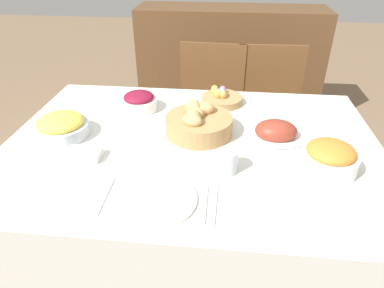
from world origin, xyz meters
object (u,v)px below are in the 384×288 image
(chair_far_center, at_px, (209,111))
(sideboard, at_px, (229,65))
(carrot_bowl, at_px, (329,158))
(drinking_cup, at_px, (227,161))
(bread_basket, at_px, (198,122))
(butter_dish, at_px, (84,154))
(chair_far_right, at_px, (269,113))
(dinner_plate, at_px, (154,199))
(beet_salad_bowl, at_px, (139,101))
(fork, at_px, (105,196))
(egg_basket, at_px, (221,98))
(knife, at_px, (205,203))
(ham_platter, at_px, (276,132))
(pineapple_bowl, at_px, (61,126))
(spoon, at_px, (215,204))

(chair_far_center, height_order, sideboard, sideboard)
(carrot_bowl, bearing_deg, drinking_cup, -172.90)
(bread_basket, height_order, butter_dish, bread_basket)
(chair_far_right, xyz_separation_m, dinner_plate, (-0.49, -1.21, 0.28))
(chair_far_center, distance_m, bread_basket, 0.84)
(drinking_cup, relative_size, butter_dish, 0.68)
(beet_salad_bowl, distance_m, fork, 0.64)
(dinner_plate, bearing_deg, fork, 180.00)
(chair_far_right, bearing_deg, egg_basket, -125.03)
(knife, distance_m, drinking_cup, 0.19)
(egg_basket, distance_m, knife, 0.75)
(sideboard, bearing_deg, bread_basket, -94.09)
(bread_basket, xyz_separation_m, butter_dish, (-0.41, -0.23, -0.04))
(ham_platter, height_order, dinner_plate, ham_platter)
(chair_far_right, height_order, egg_basket, chair_far_right)
(bread_basket, relative_size, fork, 1.53)
(sideboard, relative_size, dinner_plate, 5.78)
(pineapple_bowl, bearing_deg, butter_dish, -44.89)
(beet_salad_bowl, xyz_separation_m, butter_dish, (-0.11, -0.43, -0.03))
(egg_basket, relative_size, drinking_cup, 2.38)
(pineapple_bowl, xyz_separation_m, knife, (0.62, -0.36, -0.04))
(bread_basket, distance_m, fork, 0.51)
(chair_far_center, distance_m, beet_salad_bowl, 0.72)
(sideboard, bearing_deg, pineapple_bowl, -110.76)
(carrot_bowl, height_order, knife, carrot_bowl)
(bread_basket, height_order, drinking_cup, bread_basket)
(egg_basket, height_order, spoon, egg_basket)
(ham_platter, bearing_deg, dinner_plate, -134.04)
(chair_far_right, distance_m, drinking_cup, 1.11)
(chair_far_right, relative_size, ham_platter, 3.41)
(chair_far_center, xyz_separation_m, fork, (-0.26, -1.21, 0.28))
(chair_far_right, height_order, spoon, chair_far_right)
(spoon, distance_m, drinking_cup, 0.19)
(sideboard, xyz_separation_m, pineapple_bowl, (-0.68, -1.79, 0.32))
(chair_far_right, bearing_deg, pineapple_bowl, -139.68)
(fork, relative_size, spoon, 1.00)
(knife, xyz_separation_m, spoon, (0.03, 0.00, 0.00))
(chair_far_center, xyz_separation_m, egg_basket, (0.08, -0.46, 0.30))
(fork, bearing_deg, bread_basket, 58.77)
(ham_platter, bearing_deg, spoon, -117.73)
(drinking_cup, bearing_deg, egg_basket, 93.81)
(dinner_plate, height_order, knife, dinner_plate)
(spoon, relative_size, butter_dish, 1.46)
(knife, bearing_deg, fork, 179.27)
(chair_far_center, distance_m, ham_platter, 0.90)
(dinner_plate, relative_size, knife, 1.50)
(pineapple_bowl, bearing_deg, spoon, -28.99)
(chair_far_center, xyz_separation_m, knife, (0.06, -1.21, 0.28))
(egg_basket, bearing_deg, fork, -114.69)
(ham_platter, bearing_deg, chair_far_right, 84.64)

